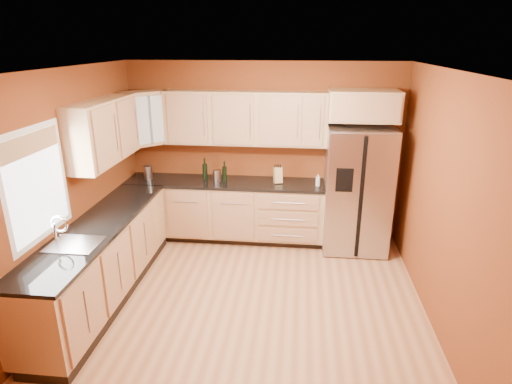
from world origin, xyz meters
TOP-DOWN VIEW (x-y plane):
  - floor at (0.00, 0.00)m, footprint 4.00×4.00m
  - ceiling at (0.00, 0.00)m, footprint 4.00×4.00m
  - wall_back at (0.00, 2.00)m, footprint 4.00×0.04m
  - wall_front at (0.00, -2.00)m, footprint 4.00×0.04m
  - wall_left at (-2.00, 0.00)m, footprint 0.04×4.00m
  - wall_right at (2.00, 0.00)m, footprint 0.04×4.00m
  - base_cabinets_back at (-0.55, 1.70)m, footprint 2.90×0.60m
  - base_cabinets_left at (-1.70, 0.00)m, footprint 0.60×2.80m
  - countertop_back at (-0.55, 1.69)m, footprint 2.90×0.62m
  - countertop_left at (-1.69, 0.00)m, footprint 0.62×2.80m
  - upper_cabinets_back at (-0.25, 1.83)m, footprint 2.30×0.33m
  - upper_cabinets_left at (-1.83, 0.72)m, footprint 0.33×1.35m
  - corner_upper_cabinet at (-1.67, 1.67)m, footprint 0.67×0.67m
  - over_fridge_cabinet at (1.35, 1.70)m, footprint 0.92×0.60m
  - refrigerator at (1.35, 1.62)m, footprint 0.90×0.75m
  - window at (-1.98, -0.50)m, footprint 0.03×0.90m
  - sink_faucet at (-1.69, -0.50)m, footprint 0.50×0.42m
  - canister_left at (-1.69, 1.68)m, footprint 0.16×0.16m
  - canister_right at (-0.65, 1.65)m, footprint 0.14×0.14m
  - wine_bottle_a at (-0.85, 1.74)m, footprint 0.08×0.08m
  - wine_bottle_b at (-0.55, 1.70)m, footprint 0.07×0.07m
  - knife_block at (0.23, 1.71)m, footprint 0.14×0.13m
  - soap_dispenser at (0.80, 1.61)m, footprint 0.07×0.07m

SIDE VIEW (x-z plane):
  - floor at x=0.00m, z-range 0.00..0.00m
  - base_cabinets_back at x=-0.55m, z-range 0.00..0.88m
  - base_cabinets_left at x=-1.70m, z-range 0.00..0.88m
  - refrigerator at x=1.35m, z-range 0.00..1.78m
  - countertop_back at x=-0.55m, z-range 0.88..0.92m
  - countertop_left at x=-1.69m, z-range 0.88..0.92m
  - soap_dispenser at x=0.80m, z-range 0.92..1.09m
  - canister_right at x=-0.65m, z-range 0.92..1.10m
  - canister_left at x=-1.69m, z-range 0.92..1.12m
  - knife_block at x=0.23m, z-range 0.92..1.15m
  - wine_bottle_b at x=-0.55m, z-range 0.92..1.22m
  - sink_faucet at x=-1.69m, z-range 0.92..1.22m
  - wine_bottle_a at x=-0.85m, z-range 0.92..1.24m
  - wall_back at x=0.00m, z-range 0.00..2.60m
  - wall_front at x=0.00m, z-range 0.00..2.60m
  - wall_left at x=-2.00m, z-range 0.00..2.60m
  - wall_right at x=2.00m, z-range 0.00..2.60m
  - window at x=-1.98m, z-range 1.05..2.05m
  - upper_cabinets_back at x=-0.25m, z-range 1.45..2.20m
  - upper_cabinets_left at x=-1.83m, z-range 1.45..2.20m
  - corner_upper_cabinet at x=-1.67m, z-range 1.45..2.20m
  - over_fridge_cabinet at x=1.35m, z-range 1.85..2.25m
  - ceiling at x=0.00m, z-range 2.60..2.60m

